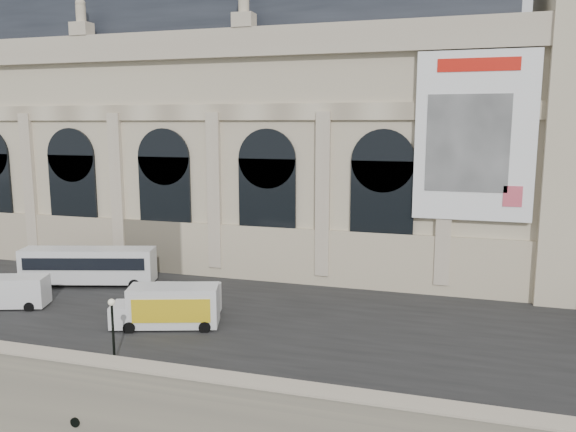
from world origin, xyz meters
name	(u,v)px	position (x,y,z in m)	size (l,w,h in m)	color
quay	(255,272)	(0.00, 35.00, 3.00)	(160.00, 70.00, 6.00)	gray
street	(165,301)	(0.00, 14.00, 6.03)	(160.00, 24.00, 0.06)	#2D2D2D
parapet	(49,362)	(0.00, 0.60, 6.62)	(160.00, 1.40, 1.21)	gray
museum	(188,126)	(-5.98, 30.86, 19.72)	(69.00, 18.70, 29.10)	beige
bus_left	(88,265)	(-8.47, 16.05, 7.88)	(11.59, 5.36, 3.36)	silver
van_b	(7,292)	(-10.89, 9.26, 7.25)	(5.88, 3.71, 2.45)	silver
van_c	(182,300)	(2.77, 11.56, 7.17)	(5.46, 3.17, 2.29)	white
box_truck	(168,307)	(3.02, 8.99, 7.48)	(7.67, 4.41, 2.95)	silver
lamp_right	(113,332)	(2.88, 2.67, 7.98)	(0.41, 0.41, 3.99)	black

